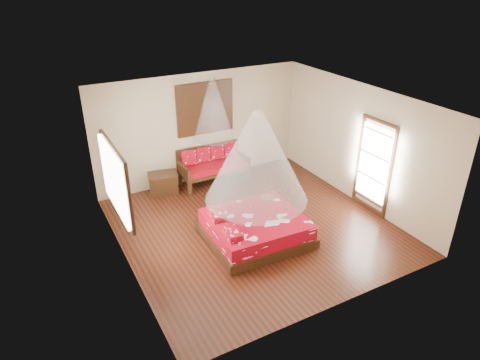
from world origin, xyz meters
The scene contains 10 objects.
room centered at (0.00, 0.00, 1.40)m, with size 5.54×5.54×2.84m.
bed centered at (-0.22, -0.40, 0.25)m, with size 2.05×1.87×0.63m.
daybed centered at (0.13, 2.38, 0.52)m, with size 1.75×0.78×0.94m.
storage_chest centered at (-1.19, 2.45, 0.25)m, with size 0.82×0.68×0.50m.
shutter_panel centered at (0.13, 2.72, 1.90)m, with size 1.52×0.06×1.32m.
window_left centered at (-2.71, 0.20, 1.70)m, with size 0.10×1.74×1.34m.
glazed_door centered at (2.72, -0.60, 1.07)m, with size 0.08×1.02×2.16m.
wine_tray centered at (0.43, 0.18, 0.56)m, with size 0.29×0.29×0.23m.
mosquito_net_main centered at (-0.20, -0.40, 1.85)m, with size 2.02×2.02×1.80m, color white.
mosquito_net_daybed centered at (0.13, 2.25, 2.00)m, with size 1.00×1.00×1.50m, color white.
Camera 1 is at (-4.02, -6.77, 5.08)m, focal length 32.00 mm.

